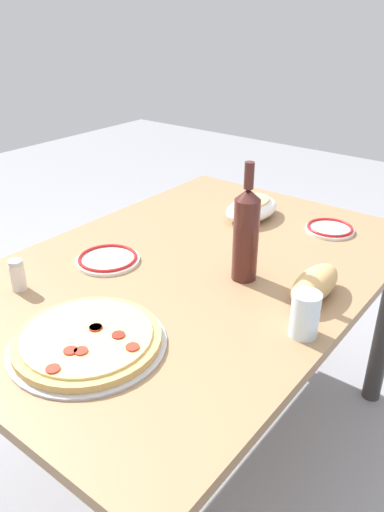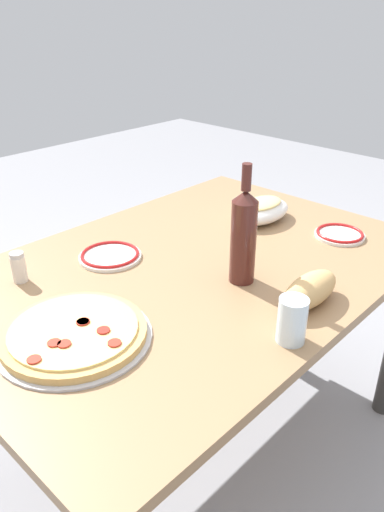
# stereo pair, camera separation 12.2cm
# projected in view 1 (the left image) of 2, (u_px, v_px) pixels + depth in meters

# --- Properties ---
(ground_plane) EXTENTS (8.00, 8.00, 0.00)m
(ground_plane) POSITION_uv_depth(u_px,v_px,m) (192.00, 444.00, 1.79)
(ground_plane) COLOR gray
(ground_plane) RESTS_ON ground
(dining_table) EXTENTS (1.40, 0.96, 0.74)m
(dining_table) POSITION_uv_depth(u_px,v_px,m) (192.00, 297.00, 1.50)
(dining_table) COLOR #93704C
(dining_table) RESTS_ON ground
(pepperoni_pizza) EXTENTS (0.36, 0.36, 0.03)m
(pepperoni_pizza) POSITION_uv_depth(u_px,v_px,m) (88.00, 340.00, 1.11)
(pepperoni_pizza) COLOR #B7B7BC
(pepperoni_pizza) RESTS_ON dining_table
(baked_pasta_dish) EXTENTS (0.24, 0.15, 0.08)m
(baked_pasta_dish) POSITION_uv_depth(u_px,v_px,m) (252.00, 207.00, 1.75)
(baked_pasta_dish) COLOR white
(baked_pasta_dish) RESTS_ON dining_table
(wine_bottle) EXTENTS (0.07, 0.07, 0.33)m
(wine_bottle) POSITION_uv_depth(u_px,v_px,m) (246.00, 233.00, 1.32)
(wine_bottle) COLOR #471E19
(wine_bottle) RESTS_ON dining_table
(water_glass) EXTENTS (0.07, 0.07, 0.11)m
(water_glass) POSITION_uv_depth(u_px,v_px,m) (305.00, 314.00, 1.12)
(water_glass) COLOR silver
(water_glass) RESTS_ON dining_table
(side_plate_near) EXTENTS (0.19, 0.19, 0.02)m
(side_plate_near) POSITION_uv_depth(u_px,v_px,m) (108.00, 259.00, 1.47)
(side_plate_near) COLOR white
(side_plate_near) RESTS_ON dining_table
(side_plate_far) EXTENTS (0.16, 0.16, 0.02)m
(side_plate_far) POSITION_uv_depth(u_px,v_px,m) (330.00, 229.00, 1.66)
(side_plate_far) COLOR white
(side_plate_far) RESTS_ON dining_table
(bread_loaf) EXTENTS (0.21, 0.09, 0.08)m
(bread_loaf) POSITION_uv_depth(u_px,v_px,m) (315.00, 284.00, 1.27)
(bread_loaf) COLOR tan
(bread_loaf) RESTS_ON dining_table
(spice_shaker) EXTENTS (0.04, 0.04, 0.09)m
(spice_shaker) POSITION_uv_depth(u_px,v_px,m) (18.00, 275.00, 1.31)
(spice_shaker) COLOR silver
(spice_shaker) RESTS_ON dining_table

